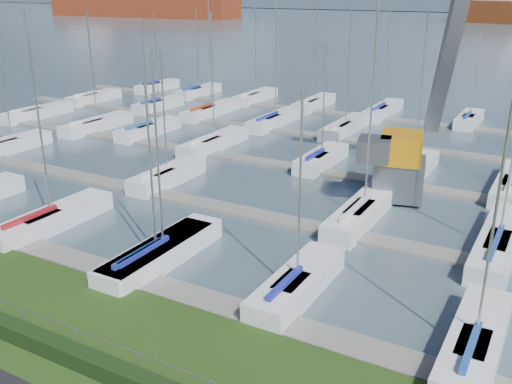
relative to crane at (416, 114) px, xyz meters
The scene contains 6 objects.
hedge 25.90m from the crane, 101.27° to the right, with size 80.00×0.70×0.70m, color black.
fence 25.37m from the crane, 101.45° to the right, with size 0.04×0.04×80.00m, color #9A9CA2.
docks 7.59m from the crane, 163.52° to the left, with size 90.00×41.60×0.25m.
crane is the anchor object (origin of this frame).
cargo_ship_west 231.68m from the crane, 135.22° to the left, with size 87.25×24.22×21.50m.
sailboat_fleet 7.27m from the crane, 148.05° to the left, with size 76.27×49.70×13.28m.
Camera 1 is at (13.83, -12.54, 13.33)m, focal length 40.00 mm.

